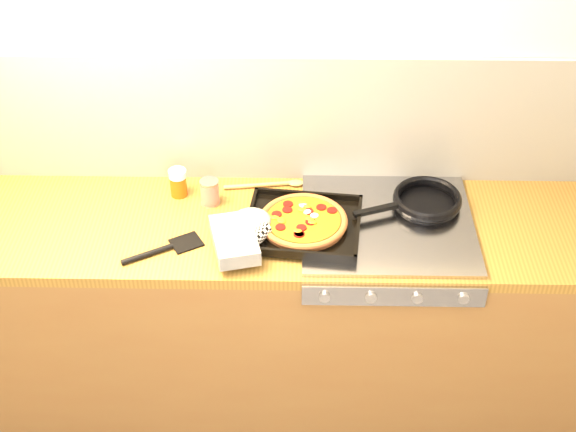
{
  "coord_description": "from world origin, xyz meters",
  "views": [
    {
      "loc": [
        0.14,
        -1.11,
        2.65
      ],
      "look_at": [
        0.1,
        1.08,
        0.95
      ],
      "focal_mm": 50.0,
      "sensor_mm": 36.0,
      "label": 1
    }
  ],
  "objects_px": {
    "frying_pan": "(426,201)",
    "juice_glass": "(178,183)",
    "pizza_on_tray": "(284,226)",
    "tomato_can": "(210,192)"
  },
  "relations": [
    {
      "from": "tomato_can",
      "to": "pizza_on_tray",
      "type": "bearing_deg",
      "value": -33.61
    },
    {
      "from": "pizza_on_tray",
      "to": "juice_glass",
      "type": "distance_m",
      "value": 0.46
    },
    {
      "from": "pizza_on_tray",
      "to": "frying_pan",
      "type": "relative_size",
      "value": 1.25
    },
    {
      "from": "tomato_can",
      "to": "juice_glass",
      "type": "height_order",
      "value": "juice_glass"
    },
    {
      "from": "frying_pan",
      "to": "tomato_can",
      "type": "bearing_deg",
      "value": 178.37
    },
    {
      "from": "tomato_can",
      "to": "juice_glass",
      "type": "bearing_deg",
      "value": 158.11
    },
    {
      "from": "frying_pan",
      "to": "juice_glass",
      "type": "xyz_separation_m",
      "value": [
        -0.9,
        0.07,
        0.02
      ]
    },
    {
      "from": "tomato_can",
      "to": "juice_glass",
      "type": "xyz_separation_m",
      "value": [
        -0.12,
        0.05,
        0.01
      ]
    },
    {
      "from": "pizza_on_tray",
      "to": "juice_glass",
      "type": "height_order",
      "value": "juice_glass"
    },
    {
      "from": "pizza_on_tray",
      "to": "juice_glass",
      "type": "bearing_deg",
      "value": 149.7
    }
  ]
}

